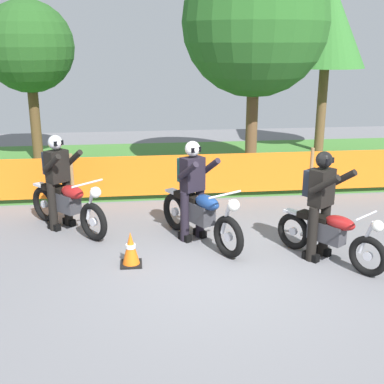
{
  "coord_description": "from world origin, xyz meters",
  "views": [
    {
      "loc": [
        -1.24,
        -6.58,
        3.25
      ],
      "look_at": [
        -0.35,
        1.08,
        0.9
      ],
      "focal_mm": 46.66,
      "sensor_mm": 36.0,
      "label": 1
    }
  ],
  "objects_px": {
    "rider_lead": "(192,185)",
    "rider_trailing": "(58,177)",
    "rider_third": "(321,199)",
    "motorcycle_trailing": "(68,204)",
    "traffic_cone": "(131,249)",
    "motorcycle_third": "(330,235)",
    "motorcycle_lead": "(201,215)"
  },
  "relations": [
    {
      "from": "rider_lead",
      "to": "rider_trailing",
      "type": "bearing_deg",
      "value": -138.75
    },
    {
      "from": "rider_trailing",
      "to": "rider_third",
      "type": "bearing_deg",
      "value": 23.93
    },
    {
      "from": "motorcycle_trailing",
      "to": "traffic_cone",
      "type": "xyz_separation_m",
      "value": [
        1.1,
        -1.58,
        -0.22
      ]
    },
    {
      "from": "motorcycle_trailing",
      "to": "rider_third",
      "type": "distance_m",
      "value": 4.32
    },
    {
      "from": "motorcycle_trailing",
      "to": "rider_third",
      "type": "height_order",
      "value": "rider_third"
    },
    {
      "from": "motorcycle_third",
      "to": "rider_third",
      "type": "height_order",
      "value": "rider_third"
    },
    {
      "from": "rider_lead",
      "to": "motorcycle_third",
      "type": "bearing_deg",
      "value": 29.63
    },
    {
      "from": "rider_third",
      "to": "traffic_cone",
      "type": "xyz_separation_m",
      "value": [
        -2.87,
        0.06,
        -0.69
      ]
    },
    {
      "from": "motorcycle_lead",
      "to": "motorcycle_trailing",
      "type": "bearing_deg",
      "value": -139.81
    },
    {
      "from": "motorcycle_lead",
      "to": "rider_lead",
      "type": "height_order",
      "value": "rider_lead"
    },
    {
      "from": "rider_lead",
      "to": "rider_third",
      "type": "distance_m",
      "value": 2.09
    },
    {
      "from": "motorcycle_lead",
      "to": "motorcycle_third",
      "type": "height_order",
      "value": "motorcycle_lead"
    },
    {
      "from": "rider_lead",
      "to": "traffic_cone",
      "type": "bearing_deg",
      "value": -77.11
    },
    {
      "from": "rider_third",
      "to": "traffic_cone",
      "type": "relative_size",
      "value": 3.19
    },
    {
      "from": "motorcycle_trailing",
      "to": "rider_lead",
      "type": "bearing_deg",
      "value": 31.02
    },
    {
      "from": "motorcycle_trailing",
      "to": "motorcycle_third",
      "type": "height_order",
      "value": "motorcycle_trailing"
    },
    {
      "from": "motorcycle_third",
      "to": "traffic_cone",
      "type": "relative_size",
      "value": 3.03
    },
    {
      "from": "motorcycle_third",
      "to": "traffic_cone",
      "type": "distance_m",
      "value": 3.01
    },
    {
      "from": "motorcycle_lead",
      "to": "rider_trailing",
      "type": "relative_size",
      "value": 1.13
    },
    {
      "from": "motorcycle_lead",
      "to": "traffic_cone",
      "type": "xyz_separation_m",
      "value": [
        -1.15,
        -0.75,
        -0.23
      ]
    },
    {
      "from": "motorcycle_lead",
      "to": "rider_trailing",
      "type": "height_order",
      "value": "rider_trailing"
    },
    {
      "from": "motorcycle_lead",
      "to": "motorcycle_third",
      "type": "xyz_separation_m",
      "value": [
        1.84,
        -0.97,
        -0.05
      ]
    },
    {
      "from": "motorcycle_third",
      "to": "rider_lead",
      "type": "height_order",
      "value": "rider_lead"
    },
    {
      "from": "rider_lead",
      "to": "motorcycle_lead",
      "type": "bearing_deg",
      "value": 0.51
    },
    {
      "from": "motorcycle_lead",
      "to": "rider_lead",
      "type": "bearing_deg",
      "value": -179.49
    },
    {
      "from": "motorcycle_lead",
      "to": "motorcycle_trailing",
      "type": "distance_m",
      "value": 2.4
    },
    {
      "from": "rider_trailing",
      "to": "traffic_cone",
      "type": "relative_size",
      "value": 3.19
    },
    {
      "from": "motorcycle_trailing",
      "to": "motorcycle_lead",
      "type": "bearing_deg",
      "value": 27.21
    },
    {
      "from": "rider_lead",
      "to": "traffic_cone",
      "type": "distance_m",
      "value": 1.57
    },
    {
      "from": "motorcycle_trailing",
      "to": "rider_trailing",
      "type": "distance_m",
      "value": 0.52
    },
    {
      "from": "motorcycle_third",
      "to": "motorcycle_trailing",
      "type": "bearing_deg",
      "value": -149.38
    },
    {
      "from": "rider_lead",
      "to": "rider_third",
      "type": "xyz_separation_m",
      "value": [
        1.83,
        -1.0,
        0.0
      ]
    }
  ]
}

